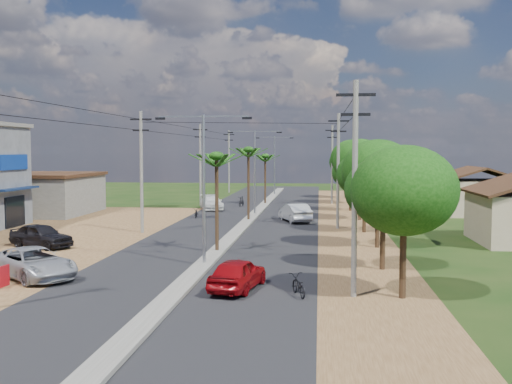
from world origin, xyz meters
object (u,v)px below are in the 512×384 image
car_parked_dark (41,236)px  roadside_sign (1,277)px  car_silver_mid (295,213)px  moto_rider_east (298,286)px  car_red_near (238,275)px  car_parked_silver (33,264)px  car_white_far (211,203)px

car_parked_dark → roadside_sign: bearing=-138.9°
car_silver_mid → roadside_sign: bearing=45.8°
car_silver_mid → moto_rider_east: car_silver_mid is taller
car_red_near → car_parked_silver: 10.10m
car_parked_silver → moto_rider_east: size_ratio=3.09×
car_silver_mid → car_parked_dark: bearing=25.4°
car_white_far → car_red_near: bearing=-95.9°
car_red_near → moto_rider_east: car_red_near is taller
car_parked_dark → car_red_near: bearing=-102.1°
car_parked_silver → car_parked_dark: (-3.83, 8.72, 0.02)m
car_silver_mid → roadside_sign: (-12.01, -25.96, -0.30)m
car_red_near → moto_rider_east: 2.84m
car_red_near → car_white_far: bearing=-66.7°
moto_rider_east → car_silver_mid: bearing=-106.0°
car_silver_mid → moto_rider_east: 26.15m
car_parked_dark → moto_rider_east: 19.79m
car_parked_silver → roadside_sign: bearing=-156.8°
roadside_sign → moto_rider_east: bearing=2.6°
car_silver_mid → roadside_sign: size_ratio=4.02×
car_silver_mid → car_parked_silver: bearing=44.9°
car_parked_silver → car_white_far: bearing=33.0°
moto_rider_east → roadside_sign: roadside_sign is taller
car_red_near → car_parked_dark: size_ratio=0.94×
car_red_near → car_white_far: car_white_far is taller
car_silver_mid → car_parked_silver: car_silver_mid is taller
roadside_sign → car_parked_dark: bearing=110.5°
car_red_near → car_parked_silver: size_ratio=0.78×
car_parked_dark → roadside_sign: (3.33, -10.73, -0.26)m
car_silver_mid → car_parked_dark: (-15.33, -15.23, -0.03)m
roadside_sign → car_white_far: bearing=88.4°
car_red_near → moto_rider_east: size_ratio=2.42×
car_silver_mid → car_white_far: bearing=-66.6°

